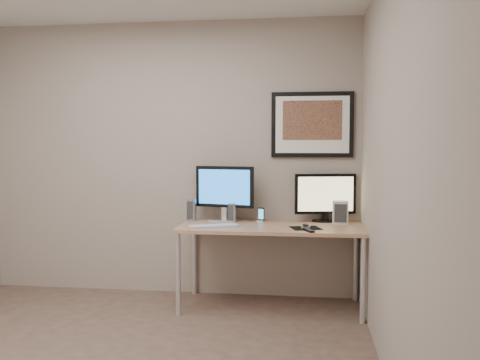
{
  "coord_description": "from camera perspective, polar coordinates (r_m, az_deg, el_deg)",
  "views": [
    {
      "loc": [
        1.31,
        -3.05,
        1.44
      ],
      "look_at": [
        0.76,
        1.1,
        1.14
      ],
      "focal_mm": 38.0,
      "sensor_mm": 36.0,
      "label": 1
    }
  ],
  "objects": [
    {
      "name": "mousepad",
      "position": [
        4.35,
        7.38,
        -5.37
      ],
      "size": [
        0.29,
        0.28,
        0.0
      ],
      "primitive_type": "cube",
      "rotation": [
        0.0,
        0.0,
        0.3
      ],
      "color": "black",
      "rests_on": "desk"
    },
    {
      "name": "framed_art",
      "position": [
        4.74,
        8.11,
        6.18
      ],
      "size": [
        0.75,
        0.04,
        0.6
      ],
      "color": "black",
      "rests_on": "room"
    },
    {
      "name": "monitor_large",
      "position": [
        4.68,
        -1.73,
        -1.22
      ],
      "size": [
        0.55,
        0.23,
        0.51
      ],
      "rotation": [
        0.0,
        0.0,
        -0.2
      ],
      "color": "#B2B2B7",
      "rests_on": "desk"
    },
    {
      "name": "remote",
      "position": [
        4.2,
        7.73,
        -5.6
      ],
      "size": [
        0.1,
        0.16,
        0.02
      ],
      "primitive_type": "cube",
      "rotation": [
        0.0,
        0.0,
        0.39
      ],
      "color": "black",
      "rests_on": "desk"
    },
    {
      "name": "phone_dock",
      "position": [
        4.65,
        2.39,
        -3.92
      ],
      "size": [
        0.08,
        0.08,
        0.13
      ],
      "primitive_type": "cube",
      "rotation": [
        0.0,
        0.0,
        -0.36
      ],
      "color": "black",
      "rests_on": "desk"
    },
    {
      "name": "speaker_left",
      "position": [
        4.74,
        -5.4,
        -3.37
      ],
      "size": [
        0.1,
        0.1,
        0.2
      ],
      "primitive_type": "cylinder",
      "rotation": [
        0.0,
        0.0,
        -0.31
      ],
      "color": "#B2B2B7",
      "rests_on": "desk"
    },
    {
      "name": "speaker_right",
      "position": [
        4.64,
        -0.87,
        -3.68
      ],
      "size": [
        0.09,
        0.09,
        0.17
      ],
      "primitive_type": "cylinder",
      "rotation": [
        0.0,
        0.0,
        -0.33
      ],
      "color": "#B2B2B7",
      "rests_on": "desk"
    },
    {
      "name": "room",
      "position": [
        3.75,
        -13.0,
        7.05
      ],
      "size": [
        3.6,
        3.6,
        3.6
      ],
      "color": "white",
      "rests_on": "ground"
    },
    {
      "name": "monitor_tv",
      "position": [
        4.7,
        9.55,
        -1.81
      ],
      "size": [
        0.56,
        0.18,
        0.44
      ],
      "rotation": [
        0.0,
        0.0,
        0.2
      ],
      "color": "black",
      "rests_on": "desk"
    },
    {
      "name": "keyboard",
      "position": [
        4.4,
        -3.0,
        -5.16
      ],
      "size": [
        0.46,
        0.27,
        0.02
      ],
      "primitive_type": "cube",
      "rotation": [
        0.0,
        0.0,
        0.37
      ],
      "color": "silver",
      "rests_on": "desk"
    },
    {
      "name": "desk",
      "position": [
        4.48,
        3.52,
        -5.94
      ],
      "size": [
        1.6,
        0.7,
        0.73
      ],
      "color": "#A97251",
      "rests_on": "floor"
    },
    {
      "name": "mouse",
      "position": [
        4.34,
        7.41,
        -5.11
      ],
      "size": [
        0.08,
        0.12,
        0.04
      ],
      "primitive_type": "ellipsoid",
      "rotation": [
        0.0,
        0.0,
        -0.12
      ],
      "color": "black",
      "rests_on": "mousepad"
    },
    {
      "name": "fan_unit",
      "position": [
        4.62,
        11.19,
        -3.6
      ],
      "size": [
        0.14,
        0.1,
        0.21
      ],
      "primitive_type": "cube",
      "rotation": [
        0.0,
        0.0,
        -0.01
      ],
      "color": "silver",
      "rests_on": "desk"
    }
  ]
}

